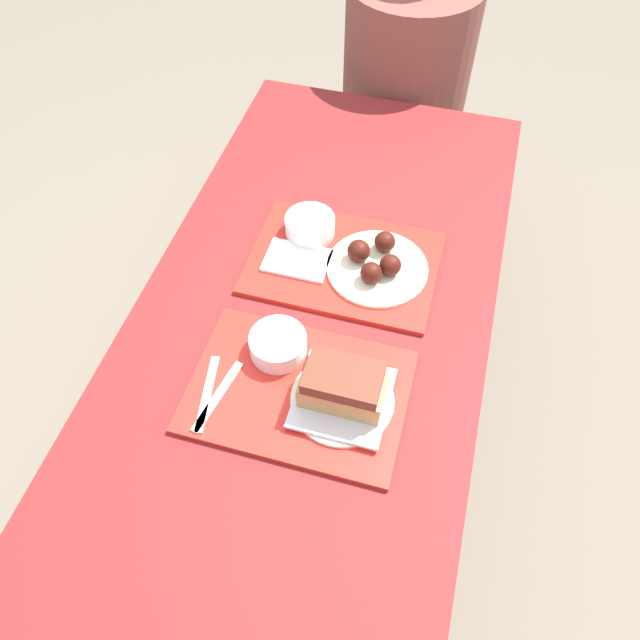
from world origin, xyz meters
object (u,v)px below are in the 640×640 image
at_px(brisket_sandwich_plate, 343,390).
at_px(person_seated_across, 408,62).
at_px(tray_far, 343,263).
at_px(wings_plate_far, 376,262).
at_px(bowl_coleslaw_near, 278,344).
at_px(tray_near, 298,391).
at_px(bowl_coleslaw_far, 310,225).

height_order(brisket_sandwich_plate, person_seated_across, person_seated_across).
xyz_separation_m(tray_far, wings_plate_far, (0.08, -0.00, 0.03)).
bearing_deg(bowl_coleslaw_near, person_seated_across, 87.57).
xyz_separation_m(tray_near, person_seated_across, (-0.02, 1.23, -0.01)).
bearing_deg(bowl_coleslaw_far, tray_far, -33.65).
relative_size(tray_near, bowl_coleslaw_far, 3.65).
height_order(brisket_sandwich_plate, wings_plate_far, brisket_sandwich_plate).
distance_m(tray_near, brisket_sandwich_plate, 0.10).
relative_size(tray_far, bowl_coleslaw_near, 3.65).
bearing_deg(wings_plate_far, tray_far, 179.61).
bearing_deg(wings_plate_far, bowl_coleslaw_far, 159.17).
height_order(tray_far, person_seated_across, person_seated_across).
height_order(bowl_coleslaw_near, person_seated_across, person_seated_across).
bearing_deg(bowl_coleslaw_far, brisket_sandwich_plate, -65.98).
relative_size(tray_near, bowl_coleslaw_near, 3.65).
height_order(tray_near, bowl_coleslaw_far, bowl_coleslaw_far).
bearing_deg(wings_plate_far, bowl_coleslaw_near, -117.30).
bearing_deg(tray_near, person_seated_across, 90.74).
relative_size(bowl_coleslaw_near, person_seated_across, 0.16).
relative_size(bowl_coleslaw_near, brisket_sandwich_plate, 0.58).
distance_m(brisket_sandwich_plate, bowl_coleslaw_far, 0.46).
height_order(tray_near, bowl_coleslaw_near, bowl_coleslaw_near).
bearing_deg(person_seated_across, brisket_sandwich_plate, -85.11).
height_order(bowl_coleslaw_near, bowl_coleslaw_far, same).
distance_m(wings_plate_far, person_seated_across, 0.88).
bearing_deg(tray_far, bowl_coleslaw_near, -103.60).
relative_size(tray_near, tray_far, 1.00).
distance_m(brisket_sandwich_plate, wings_plate_far, 0.35).
xyz_separation_m(bowl_coleslaw_far, wings_plate_far, (0.17, -0.07, -0.01)).
bearing_deg(person_seated_across, wings_plate_far, -83.97).
xyz_separation_m(bowl_coleslaw_near, brisket_sandwich_plate, (0.15, -0.08, 0.01)).
relative_size(brisket_sandwich_plate, person_seated_across, 0.28).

